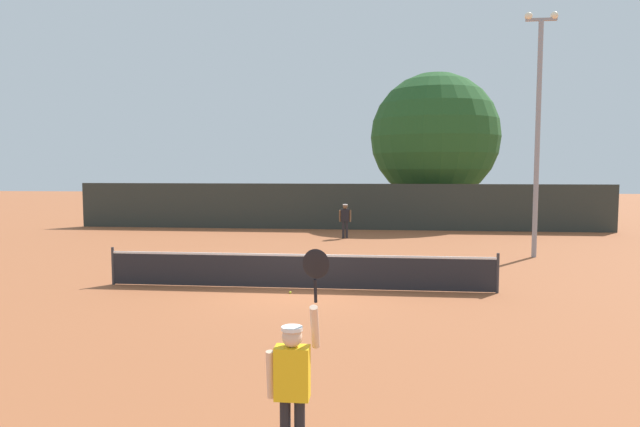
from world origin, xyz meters
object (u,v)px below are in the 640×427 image
object	(u,v)px
tennis_ball	(290,292)
light_pole	(538,121)
player_serving	(293,375)
player_receiving	(345,218)
parked_car_near	(455,209)
large_tree	(435,137)

from	to	relation	value
tennis_ball	light_pole	world-z (taller)	light_pole
tennis_ball	player_serving	bearing A→B (deg)	-80.72
tennis_ball	light_pole	size ratio (longest dim) A/B	0.01
player_receiving	parked_car_near	xyz separation A→B (m)	(6.34, 9.29, -0.21)
tennis_ball	large_tree	size ratio (longest dim) A/B	0.01
player_serving	light_pole	bearing A→B (deg)	66.26
light_pole	parked_car_near	world-z (taller)	light_pole
light_pole	player_receiving	bearing A→B (deg)	146.95
light_pole	parked_car_near	distance (m)	14.73
player_serving	parked_car_near	distance (m)	29.93
tennis_ball	large_tree	world-z (taller)	large_tree
player_receiving	large_tree	size ratio (longest dim) A/B	0.18
player_serving	large_tree	world-z (taller)	large_tree
large_tree	light_pole	bearing A→B (deg)	-79.10
parked_car_near	light_pole	bearing A→B (deg)	-85.32
player_receiving	light_pole	size ratio (longest dim) A/B	0.18
player_serving	large_tree	xyz separation A→B (m)	(4.29, 28.00, 4.10)
player_serving	tennis_ball	world-z (taller)	player_serving
player_receiving	large_tree	bearing A→B (deg)	-121.75
player_serving	light_pole	distance (m)	17.20
tennis_ball	light_pole	xyz separation A→B (m)	(8.11, 6.91, 5.01)
player_receiving	large_tree	distance (m)	10.20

